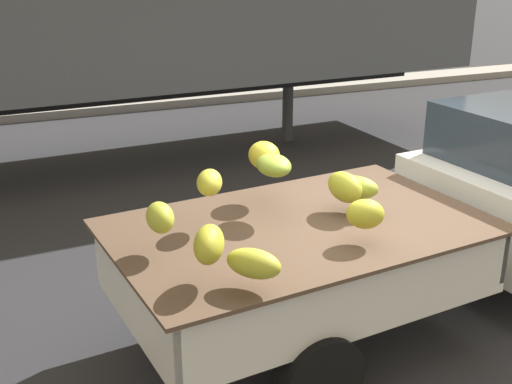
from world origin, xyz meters
The scene contains 3 objects.
ground centered at (0.00, 0.00, 0.00)m, with size 220.00×220.00×0.00m, color #28282B.
curb_strip centered at (0.00, 8.85, 0.08)m, with size 80.00×0.80×0.16m, color gray.
pickup_truck centered at (1.25, 0.11, 0.88)m, with size 5.20×2.21×1.70m.
Camera 1 is at (-2.83, -4.15, 3.06)m, focal length 45.59 mm.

